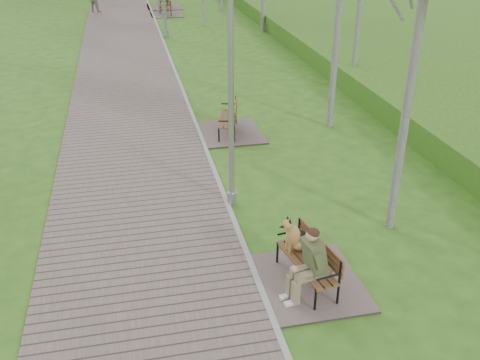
# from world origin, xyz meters

# --- Properties ---
(walkway) EXTENTS (3.50, 67.00, 0.04)m
(walkway) POSITION_xyz_m (-1.75, 21.50, 0.02)
(walkway) COLOR #6D5C58
(walkway) RESTS_ON ground
(kerb) EXTENTS (0.10, 67.00, 0.05)m
(kerb) POSITION_xyz_m (0.00, 21.50, 0.03)
(kerb) COLOR #999993
(kerb) RESTS_ON ground
(embankment) EXTENTS (14.00, 70.00, 1.60)m
(embankment) POSITION_xyz_m (12.00, 20.00, 0.00)
(embankment) COLOR #579628
(embankment) RESTS_ON ground
(bench_main) EXTENTS (1.65, 1.83, 1.44)m
(bench_main) POSITION_xyz_m (0.69, 1.92, 0.40)
(bench_main) COLOR #6D5C58
(bench_main) RESTS_ON ground
(bench_second) EXTENTS (1.68, 1.86, 1.03)m
(bench_second) POSITION_xyz_m (0.75, 8.42, 0.19)
(bench_second) COLOR #6D5C58
(bench_second) RESTS_ON ground
(bench_third) EXTENTS (1.73, 1.93, 1.06)m
(bench_third) POSITION_xyz_m (0.71, 26.06, 0.20)
(bench_third) COLOR #6D5C58
(bench_third) RESTS_ON ground
(bench_far) EXTENTS (2.03, 2.25, 1.25)m
(bench_far) POSITION_xyz_m (0.82, 28.55, 0.23)
(bench_far) COLOR #6D5C58
(bench_far) RESTS_ON ground
(lamp_post_near) EXTENTS (0.18, 0.18, 4.75)m
(lamp_post_near) POSITION_xyz_m (0.10, 4.70, 2.22)
(lamp_post_near) COLOR #97999E
(lamp_post_near) RESTS_ON ground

